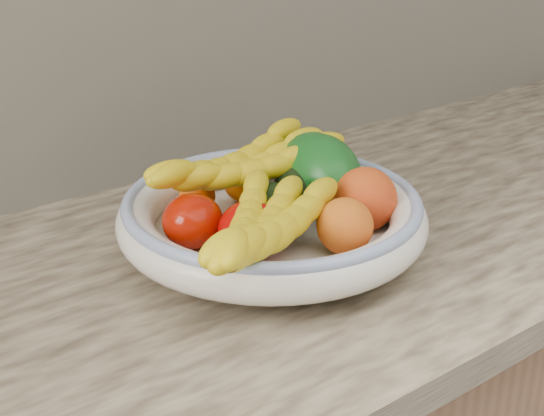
{
  "coord_description": "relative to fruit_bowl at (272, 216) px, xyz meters",
  "views": [
    {
      "loc": [
        -0.52,
        0.97,
        1.34
      ],
      "look_at": [
        0.0,
        1.66,
        0.96
      ],
      "focal_mm": 50.0,
      "sensor_mm": 36.0,
      "label": 1
    }
  ],
  "objects": [
    {
      "name": "fruit_bowl",
      "position": [
        0.0,
        0.0,
        0.0
      ],
      "size": [
        0.39,
        0.39,
        0.08
      ],
      "color": "white",
      "rests_on": "kitchen_counter"
    },
    {
      "name": "clementine_back_left",
      "position": [
        -0.05,
        0.1,
        0.01
      ],
      "size": [
        0.06,
        0.06,
        0.04
      ],
      "primitive_type": "ellipsoid",
      "rotation": [
        0.0,
        0.0,
        -0.14
      ],
      "color": "#E95704",
      "rests_on": "fruit_bowl"
    },
    {
      "name": "clementine_back_right",
      "position": [
        0.03,
        0.1,
        0.01
      ],
      "size": [
        0.07,
        0.07,
        0.05
      ],
      "primitive_type": "ellipsoid",
      "rotation": [
        0.0,
        0.0,
        -0.28
      ],
      "color": "orange",
      "rests_on": "fruit_bowl"
    },
    {
      "name": "tomato_left",
      "position": [
        -0.1,
        0.02,
        0.01
      ],
      "size": [
        0.08,
        0.08,
        0.07
      ],
      "primitive_type": "ellipsoid",
      "rotation": [
        0.0,
        0.0,
        -0.13
      ],
      "color": "#A41001",
      "rests_on": "fruit_bowl"
    },
    {
      "name": "tomato_near_left",
      "position": [
        -0.06,
        -0.04,
        0.01
      ],
      "size": [
        0.08,
        0.08,
        0.07
      ],
      "primitive_type": "ellipsoid",
      "rotation": [
        0.0,
        0.0,
        0.01
      ],
      "color": "#A90402",
      "rests_on": "fruit_bowl"
    },
    {
      "name": "avocado_center",
      "position": [
        -0.01,
        -0.01,
        0.02
      ],
      "size": [
        0.1,
        0.11,
        0.07
      ],
      "primitive_type": "ellipsoid",
      "rotation": [
        0.0,
        0.0,
        0.44
      ],
      "color": "black",
      "rests_on": "fruit_bowl"
    },
    {
      "name": "avocado_right",
      "position": [
        0.06,
        0.03,
        0.02
      ],
      "size": [
        0.11,
        0.11,
        0.06
      ],
      "primitive_type": "ellipsoid",
      "rotation": [
        0.0,
        0.0,
        -0.8
      ],
      "color": "black",
      "rests_on": "fruit_bowl"
    },
    {
      "name": "green_mango",
      "position": [
        0.1,
        0.03,
        0.03
      ],
      "size": [
        0.14,
        0.16,
        0.13
      ],
      "primitive_type": "ellipsoid",
      "rotation": [
        0.0,
        0.31,
        -0.11
      ],
      "color": "#0E4C15",
      "rests_on": "fruit_bowl"
    },
    {
      "name": "peach_front",
      "position": [
        0.03,
        -0.1,
        0.02
      ],
      "size": [
        0.08,
        0.08,
        0.07
      ],
      "primitive_type": "ellipsoid",
      "rotation": [
        0.0,
        0.0,
        -0.22
      ],
      "color": "orange",
      "rests_on": "fruit_bowl"
    },
    {
      "name": "peach_right",
      "position": [
        0.1,
        -0.06,
        0.02
      ],
      "size": [
        0.1,
        0.1,
        0.08
      ],
      "primitive_type": "ellipsoid",
      "rotation": [
        0.0,
        0.0,
        -0.35
      ],
      "color": "orange",
      "rests_on": "fruit_bowl"
    },
    {
      "name": "banana_bunch_back",
      "position": [
        0.0,
        0.07,
        0.04
      ],
      "size": [
        0.31,
        0.13,
        0.09
      ],
      "primitive_type": null,
      "rotation": [
        0.0,
        0.0,
        0.06
      ],
      "color": "yellow",
      "rests_on": "fruit_bowl"
    },
    {
      "name": "banana_bunch_front",
      "position": [
        -0.08,
        -0.09,
        0.03
      ],
      "size": [
        0.31,
        0.27,
        0.08
      ],
      "primitive_type": null,
      "rotation": [
        0.0,
        0.0,
        0.63
      ],
      "color": "yellow",
      "rests_on": "fruit_bowl"
    }
  ]
}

